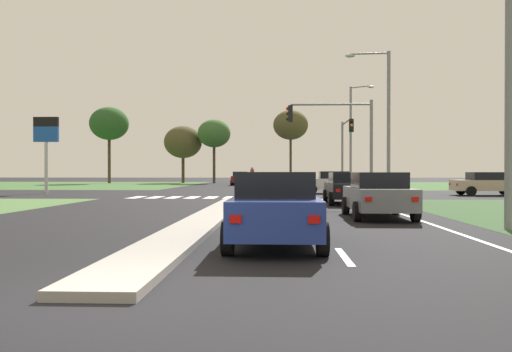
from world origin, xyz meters
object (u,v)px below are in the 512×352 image
car_maroon_third (240,178)px  treeline_near (109,124)px  car_beige_sixth (487,183)px  fuel_price_totem (46,138)px  car_white_second (332,182)px  car_grey_fourth (378,195)px  car_navy_near (277,190)px  treeline_fourth (291,125)px  street_lamp_second (384,116)px  car_blue_seventh (275,208)px  traffic_signal_far_right (346,141)px  street_lamp_third (353,132)px  traffic_signal_near_right (340,131)px  car_black_fifth (346,188)px  pedestrian_at_median (252,175)px  treeline_third (214,134)px  treeline_second (183,142)px

car_maroon_third → treeline_near: 22.36m
car_beige_sixth → fuel_price_totem: size_ratio=0.83×
car_white_second → car_grey_fourth: (-0.49, -19.60, -0.02)m
car_white_second → treeline_near: 42.42m
car_beige_sixth → car_navy_near: bearing=-48.8°
car_white_second → car_grey_fourth: size_ratio=1.03×
car_navy_near → treeline_fourth: treeline_fourth is taller
car_beige_sixth → street_lamp_second: 10.29m
car_blue_seventh → traffic_signal_far_right: bearing=79.7°
car_maroon_third → street_lamp_third: size_ratio=0.48×
car_navy_near → traffic_signal_far_right: traffic_signal_far_right is taller
car_maroon_third → traffic_signal_near_right: size_ratio=0.75×
car_grey_fourth → traffic_signal_far_right: size_ratio=0.76×
car_black_fifth → pedestrian_at_median: 20.54m
traffic_signal_far_right → street_lamp_third: bearing=73.4°
traffic_signal_far_right → car_black_fifth: bearing=-97.3°
traffic_signal_far_right → treeline_near: bearing=135.2°
car_beige_sixth → treeline_fourth: bearing=-160.6°
car_navy_near → treeline_third: 48.46m
car_black_fifth → treeline_second: 49.24m
car_beige_sixth → car_blue_seventh: 27.42m
car_grey_fourth → street_lamp_third: street_lamp_third is taller
treeline_near → car_maroon_third: bearing=-27.3°
traffic_signal_far_right → street_lamp_second: 11.46m
fuel_price_totem → traffic_signal_far_right: bearing=11.6°
car_white_second → fuel_price_totem: fuel_price_totem is taller
car_maroon_third → car_black_fifth: 35.02m
street_lamp_second → fuel_price_totem: bearing=163.1°
car_navy_near → treeline_second: size_ratio=0.54×
car_white_second → car_maroon_third: 23.64m
street_lamp_second → street_lamp_third: (0.39, 15.02, 0.24)m
car_navy_near → car_grey_fourth: (3.46, -4.73, 0.04)m
car_white_second → car_blue_seventh: 26.56m
car_beige_sixth → fuel_price_totem: bearing=-93.0°
car_white_second → traffic_signal_far_right: (1.43, 3.45, 3.17)m
car_blue_seventh → street_lamp_third: street_lamp_third is taller
car_maroon_third → fuel_price_totem: size_ratio=0.78×
car_grey_fourth → traffic_signal_near_right: size_ratio=0.76×
car_maroon_third → pedestrian_at_median: size_ratio=2.28×
street_lamp_second → car_grey_fourth: bearing=-102.6°
car_grey_fourth → fuel_price_totem: 27.57m
traffic_signal_near_right → street_lamp_second: street_lamp_second is taller
car_navy_near → car_maroon_third: car_maroon_third is taller
car_maroon_third → car_grey_fourth: car_maroon_third is taller
car_navy_near → traffic_signal_near_right: 8.60m
pedestrian_at_median → treeline_second: 28.88m
car_navy_near → pedestrian_at_median: pedestrian_at_median is taller
street_lamp_second → treeline_third: treeline_third is taller
car_blue_seventh → car_maroon_third: bearing=95.2°
car_beige_sixth → pedestrian_at_median: (-16.20, 10.38, 0.50)m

